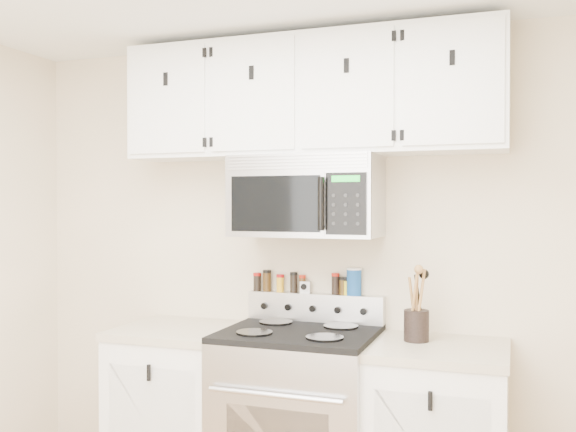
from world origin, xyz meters
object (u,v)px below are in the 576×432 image
at_px(microwave, 307,196).
at_px(utensil_crock, 416,323).
at_px(range, 299,421).
at_px(salt_canister, 354,282).

distance_m(microwave, utensil_crock, 0.85).
relative_size(microwave, utensil_crock, 2.14).
xyz_separation_m(range, utensil_crock, (0.58, 0.08, 0.52)).
xyz_separation_m(utensil_crock, salt_canister, (-0.36, 0.20, 0.16)).
bearing_deg(utensil_crock, range, -172.06).
bearing_deg(utensil_crock, salt_canister, 150.75).
xyz_separation_m(microwave, utensil_crock, (0.58, -0.05, -0.62)).
bearing_deg(microwave, range, -90.23).
distance_m(range, utensil_crock, 0.78).
height_order(microwave, salt_canister, microwave).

